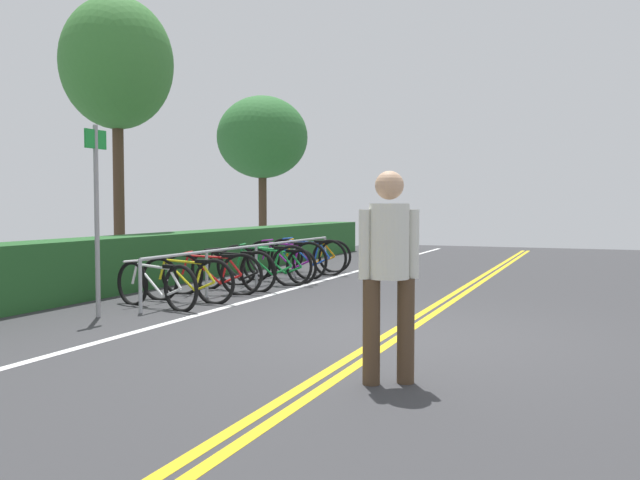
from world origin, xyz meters
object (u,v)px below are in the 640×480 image
object	(u,v)px
tree_far_right	(262,138)
bicycle_0	(156,285)
bicycle_3	(233,270)
pedestrian	(389,262)
bicycle_6	(286,259)
bicycle_4	(264,265)
bicycle_8	(311,256)
tree_mid	(117,65)
bicycle_7	(306,257)
sign_post_near	(97,203)
bicycle_5	(279,265)
bike_rack	(256,254)
bicycle_2	(212,274)
bicycle_1	(187,280)

from	to	relation	value
tree_far_right	bicycle_0	bearing A→B (deg)	-160.38
bicycle_3	pedestrian	world-z (taller)	pedestrian
bicycle_3	tree_far_right	xyz separation A→B (m)	(8.60, 3.84, 3.14)
bicycle_6	pedestrian	distance (m)	8.01
bicycle_3	bicycle_4	world-z (taller)	bicycle_4
bicycle_0	bicycle_3	size ratio (longest dim) A/B	0.96
bicycle_8	bicycle_4	bearing A→B (deg)	-175.17
bicycle_4	tree_mid	bearing A→B (deg)	81.54
bicycle_3	pedestrian	xyz separation A→B (m)	(-4.75, -4.12, 0.64)
bicycle_7	bicycle_8	bearing A→B (deg)	13.73
bicycle_0	sign_post_near	distance (m)	1.49
bicycle_5	bike_rack	bearing A→B (deg)	170.92
bicycle_7	bike_rack	bearing A→B (deg)	178.85
bicycle_2	bicycle_3	bearing A→B (deg)	-2.32
bicycle_0	sign_post_near	world-z (taller)	sign_post_near
bicycle_2	bicycle_8	xyz separation A→B (m)	(4.05, 0.01, 0.01)
bicycle_3	pedestrian	distance (m)	6.32
bicycle_4	tree_mid	distance (m)	5.33
tree_far_right	bicycle_8	bearing A→B (deg)	-143.66
bike_rack	bicycle_7	world-z (taller)	bicycle_7
bicycle_7	pedestrian	xyz separation A→B (m)	(-7.59, -4.01, 0.61)
bicycle_0	bicycle_3	xyz separation A→B (m)	(2.11, -0.02, 0.02)
bicycle_3	bicycle_7	world-z (taller)	bicycle_7
bike_rack	bicycle_5	bearing A→B (deg)	-9.08
bicycle_1	bicycle_2	xyz separation A→B (m)	(0.84, 0.08, 0.01)
bicycle_0	bicycle_8	distance (m)	5.54
bicycle_4	bicycle_5	world-z (taller)	bicycle_4
bicycle_1	bicycle_7	xyz separation A→B (m)	(4.30, -0.06, 0.04)
bicycle_8	pedestrian	bearing A→B (deg)	-153.06
bicycle_4	bicycle_7	distance (m)	2.05
bicycle_0	bicycle_2	bearing A→B (deg)	0.29
bicycle_4	bicycle_6	bearing A→B (deg)	8.19
bicycle_7	tree_mid	world-z (taller)	tree_mid
bicycle_1	sign_post_near	distance (m)	1.97
bicycle_4	bicycle_6	distance (m)	1.31
bicycle_1	bicycle_8	distance (m)	4.88
bicycle_2	bicycle_4	distance (m)	1.43
bicycle_2	pedestrian	bearing A→B (deg)	-134.84
bicycle_4	bicycle_8	size ratio (longest dim) A/B	0.99
bike_rack	bicycle_6	xyz separation A→B (m)	(1.38, 0.06, -0.20)
bicycle_0	bicycle_5	xyz separation A→B (m)	(3.52, -0.20, -0.00)
bicycle_3	tree_far_right	distance (m)	9.93
bicycle_1	bicycle_3	bearing A→B (deg)	2.10
bicycle_3	bicycle_6	bearing A→B (deg)	-0.14
bicycle_5	tree_mid	size ratio (longest dim) A/B	0.29
sign_post_near	tree_far_right	distance (m)	12.36
bike_rack	bicycle_5	distance (m)	0.74
bicycle_5	bicycle_8	xyz separation A→B (m)	(2.02, 0.21, 0.03)
bicycle_0	bike_rack	bearing A→B (deg)	-1.75
bicycle_2	bicycle_6	size ratio (longest dim) A/B	0.90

